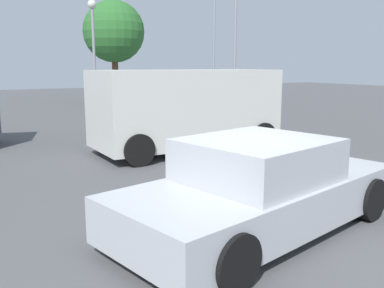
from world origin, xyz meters
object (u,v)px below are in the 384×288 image
(light_post_near, at_px, (214,27))
(sedan_foreground, at_px, (260,189))
(van_white, at_px, (186,108))
(light_post_far, at_px, (235,26))
(light_post_mid, at_px, (93,35))
(dog, at_px, (363,179))

(light_post_near, bearing_deg, sedan_foreground, -120.08)
(sedan_foreground, bearing_deg, van_white, 58.74)
(sedan_foreground, height_order, van_white, van_white)
(light_post_near, height_order, light_post_far, light_post_near)
(light_post_near, distance_m, light_post_mid, 9.63)
(dog, relative_size, van_white, 0.12)
(sedan_foreground, height_order, light_post_mid, light_post_mid)
(light_post_mid, bearing_deg, dog, -89.72)
(light_post_mid, bearing_deg, light_post_far, -14.33)
(sedan_foreground, xyz_separation_m, van_white, (1.73, 5.44, 0.58))
(van_white, distance_m, light_post_far, 13.19)
(van_white, relative_size, light_post_near, 0.68)
(dog, distance_m, light_post_near, 22.13)
(dog, bearing_deg, light_post_far, 130.76)
(van_white, relative_size, light_post_far, 0.76)
(van_white, height_order, light_post_near, light_post_near)
(sedan_foreground, relative_size, dog, 7.84)
(dog, bearing_deg, sedan_foreground, -103.19)
(dog, distance_m, van_white, 5.15)
(van_white, bearing_deg, light_post_far, -132.32)
(van_white, distance_m, light_post_mid, 11.98)
(dog, height_order, van_white, van_white)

